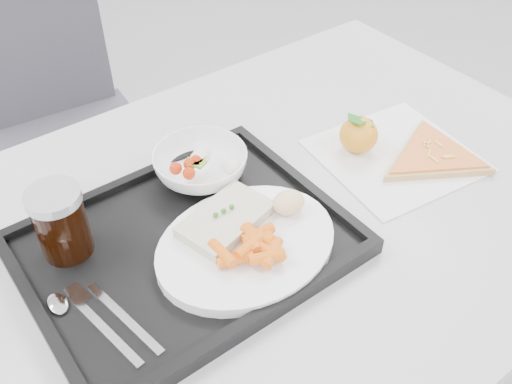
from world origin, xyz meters
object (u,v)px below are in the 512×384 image
object	(u,v)px
chair	(52,112)
tangerine	(359,135)
pizza_slice	(433,156)
table	(259,243)
tray	(186,246)
cola_glass	(61,221)
salad_bowl	(200,165)
dinner_plate	(246,245)

from	to	relation	value
chair	tangerine	size ratio (longest dim) A/B	10.44
chair	pizza_slice	distance (m)	0.98
table	tray	xyz separation A→B (m)	(-0.13, 0.00, 0.08)
tangerine	table	bearing A→B (deg)	-174.33
cola_glass	tray	bearing A→B (deg)	-32.97
salad_bowl	cola_glass	size ratio (longest dim) A/B	1.41
tangerine	pizza_slice	distance (m)	0.13
chair	table	bearing A→B (deg)	-84.84
tray	pizza_slice	size ratio (longest dim) A/B	1.83
tray	tangerine	bearing A→B (deg)	3.30
cola_glass	pizza_slice	size ratio (longest dim) A/B	0.44
tray	dinner_plate	size ratio (longest dim) A/B	1.67
chair	salad_bowl	xyz separation A→B (m)	(0.04, -0.68, 0.25)
table	pizza_slice	xyz separation A→B (m)	(0.32, -0.08, 0.08)
tangerine	cola_glass	bearing A→B (deg)	172.15
cola_glass	pizza_slice	bearing A→B (deg)	-15.95
salad_bowl	chair	bearing A→B (deg)	93.35
chair	salad_bowl	bearing A→B (deg)	-86.65
tray	table	bearing A→B (deg)	-0.97
cola_glass	chair	bearing A→B (deg)	74.19
table	dinner_plate	size ratio (longest dim) A/B	4.44
chair	dinner_plate	size ratio (longest dim) A/B	3.44
table	salad_bowl	bearing A→B (deg)	105.58
cola_glass	pizza_slice	world-z (taller)	cola_glass
tangerine	chair	bearing A→B (deg)	111.61
salad_bowl	cola_glass	distance (m)	0.24
dinner_plate	cola_glass	xyz separation A→B (m)	(-0.20, 0.15, 0.05)
dinner_plate	pizza_slice	size ratio (longest dim) A/B	1.10
tray	salad_bowl	size ratio (longest dim) A/B	2.96
salad_bowl	pizza_slice	distance (m)	0.40
cola_glass	pizza_slice	distance (m)	0.62
salad_bowl	dinner_plate	bearing A→B (deg)	-101.73
cola_glass	tangerine	size ratio (longest dim) A/B	1.21
tangerine	dinner_plate	bearing A→B (deg)	-164.49
salad_bowl	cola_glass	xyz separation A→B (m)	(-0.24, -0.02, 0.03)
dinner_plate	salad_bowl	xyz separation A→B (m)	(0.04, 0.18, 0.01)
table	dinner_plate	xyz separation A→B (m)	(-0.07, -0.06, 0.09)
tangerine	pizza_slice	bearing A→B (deg)	-49.08
table	salad_bowl	world-z (taller)	salad_bowl
tray	pizza_slice	distance (m)	0.46
salad_bowl	tangerine	xyz separation A→B (m)	(0.27, -0.09, -0.00)
chair	dinner_plate	world-z (taller)	chair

